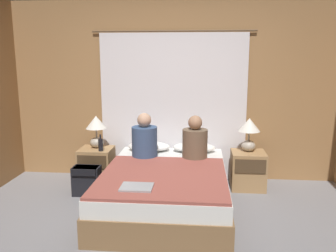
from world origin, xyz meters
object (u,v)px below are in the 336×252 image
at_px(beer_bottle_on_left_stand, 101,144).
at_px(laptop_on_bed, 137,187).
at_px(lamp_right, 249,130).
at_px(person_left_in_bed, 145,140).
at_px(pillow_right, 194,147).
at_px(nightstand_left, 97,166).
at_px(bed, 166,189).
at_px(nightstand_right, 248,170).
at_px(pillow_left, 149,146).
at_px(backpack_on_floor, 87,179).
at_px(lamp_left, 96,127).
at_px(person_right_in_bed, 195,142).

relative_size(beer_bottle_on_left_stand, laptop_on_bed, 0.73).
xyz_separation_m(lamp_right, person_left_in_bed, (-1.34, -0.33, -0.08)).
bearing_deg(pillow_right, nightstand_left, -176.38).
bearing_deg(person_left_in_bed, beer_bottle_on_left_stand, 165.99).
bearing_deg(bed, person_left_in_bed, 124.97).
xyz_separation_m(nightstand_right, beer_bottle_on_left_stand, (-1.96, -0.12, 0.33)).
distance_m(nightstand_left, pillow_left, 0.78).
distance_m(pillow_left, beer_bottle_on_left_stand, 0.65).
relative_size(person_left_in_bed, laptop_on_bed, 1.87).
xyz_separation_m(lamp_right, backpack_on_floor, (-2.07, -0.48, -0.57)).
xyz_separation_m(nightstand_left, backpack_on_floor, (-0.00, -0.43, -0.04)).
bearing_deg(backpack_on_floor, lamp_left, 89.48).
distance_m(nightstand_right, pillow_right, 0.78).
bearing_deg(person_right_in_bed, pillow_right, 92.53).
height_order(nightstand_left, pillow_right, pillow_right).
height_order(bed, beer_bottle_on_left_stand, beer_bottle_on_left_stand).
bearing_deg(lamp_right, backpack_on_floor, -166.85).
distance_m(bed, lamp_left, 1.40).
relative_size(nightstand_left, beer_bottle_on_left_stand, 2.19).
height_order(person_right_in_bed, backpack_on_floor, person_right_in_bed).
height_order(laptop_on_bed, backpack_on_floor, laptop_on_bed).
relative_size(person_right_in_bed, backpack_on_floor, 1.52).
xyz_separation_m(lamp_left, person_left_in_bed, (0.72, -0.33, -0.08)).
bearing_deg(pillow_right, lamp_left, -178.68).
height_order(bed, person_left_in_bed, person_left_in_bed).
bearing_deg(person_left_in_bed, lamp_left, 155.60).
distance_m(nightstand_left, person_right_in_bed, 1.45).
bearing_deg(bed, backpack_on_floor, 164.36).
xyz_separation_m(nightstand_right, person_right_in_bed, (-0.71, -0.27, 0.44)).
bearing_deg(laptop_on_bed, nightstand_right, 48.42).
bearing_deg(nightstand_left, person_right_in_bed, -11.35).
xyz_separation_m(nightstand_left, nightstand_right, (2.06, 0.00, 0.00)).
xyz_separation_m(nightstand_right, pillow_left, (-1.34, 0.08, 0.27)).
relative_size(nightstand_right, lamp_left, 1.11).
distance_m(nightstand_right, person_left_in_bed, 1.44).
distance_m(bed, person_left_in_bed, 0.72).
distance_m(nightstand_right, backpack_on_floor, 2.11).
height_order(pillow_left, person_right_in_bed, person_right_in_bed).
bearing_deg(lamp_right, nightstand_left, -178.50).
bearing_deg(lamp_right, pillow_right, 177.56).
bearing_deg(person_right_in_bed, person_left_in_bed, 180.00).
bearing_deg(lamp_left, backpack_on_floor, -90.52).
relative_size(bed, pillow_right, 3.51).
height_order(nightstand_right, pillow_left, pillow_left).
bearing_deg(pillow_right, bed, -111.06).
distance_m(bed, nightstand_right, 1.26).
bearing_deg(pillow_right, nightstand_right, -6.70).
distance_m(pillow_left, laptop_on_bed, 1.49).
relative_size(lamp_right, person_left_in_bed, 0.77).
relative_size(pillow_left, person_right_in_bed, 1.03).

